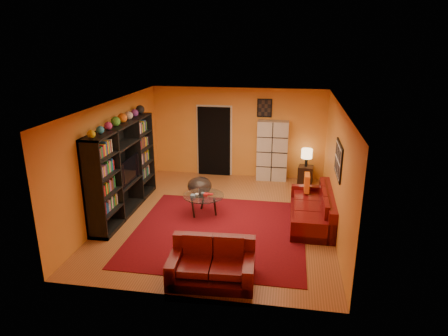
% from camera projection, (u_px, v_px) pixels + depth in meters
% --- Properties ---
extents(floor, '(6.00, 6.00, 0.00)m').
position_uv_depth(floor, '(220.00, 217.00, 9.19)').
color(floor, brown).
rests_on(floor, ground).
extents(ceiling, '(6.00, 6.00, 0.00)m').
position_uv_depth(ceiling, '(220.00, 105.00, 8.37)').
color(ceiling, white).
rests_on(ceiling, wall_back).
extents(wall_back, '(6.00, 0.00, 6.00)m').
position_uv_depth(wall_back, '(238.00, 133.00, 11.59)').
color(wall_back, orange).
rests_on(wall_back, floor).
extents(wall_front, '(6.00, 0.00, 6.00)m').
position_uv_depth(wall_front, '(185.00, 223.00, 5.97)').
color(wall_front, orange).
rests_on(wall_front, floor).
extents(wall_left, '(0.00, 6.00, 6.00)m').
position_uv_depth(wall_left, '(113.00, 158.00, 9.17)').
color(wall_left, orange).
rests_on(wall_left, floor).
extents(wall_right, '(0.00, 6.00, 6.00)m').
position_uv_depth(wall_right, '(337.00, 169.00, 8.39)').
color(wall_right, orange).
rests_on(wall_right, floor).
extents(rug, '(3.60, 3.60, 0.01)m').
position_uv_depth(rug, '(219.00, 231.00, 8.51)').
color(rug, '#520910').
rests_on(rug, floor).
extents(doorway, '(0.95, 0.10, 2.04)m').
position_uv_depth(doorway, '(214.00, 142.00, 11.75)').
color(doorway, black).
rests_on(doorway, floor).
extents(wall_art_right, '(0.03, 1.00, 0.70)m').
position_uv_depth(wall_art_right, '(339.00, 160.00, 8.02)').
color(wall_art_right, black).
rests_on(wall_art_right, wall_right).
extents(wall_art_back, '(0.42, 0.03, 0.52)m').
position_uv_depth(wall_art_back, '(265.00, 108.00, 11.22)').
color(wall_art_back, black).
rests_on(wall_art_back, wall_back).
extents(entertainment_unit, '(0.45, 3.00, 2.10)m').
position_uv_depth(entertainment_unit, '(123.00, 169.00, 9.22)').
color(entertainment_unit, black).
rests_on(entertainment_unit, floor).
extents(tv, '(1.01, 0.13, 0.58)m').
position_uv_depth(tv, '(126.00, 170.00, 9.25)').
color(tv, black).
rests_on(tv, entertainment_unit).
extents(sofa, '(0.91, 2.22, 0.85)m').
position_uv_depth(sofa, '(315.00, 209.00, 8.91)').
color(sofa, '#540B0E').
rests_on(sofa, rug).
extents(loveseat, '(1.48, 0.94, 0.85)m').
position_uv_depth(loveseat, '(212.00, 263.00, 6.79)').
color(loveseat, '#540B0E').
rests_on(loveseat, rug).
extents(throw_pillow, '(0.12, 0.42, 0.42)m').
position_uv_depth(throw_pillow, '(307.00, 183.00, 9.56)').
color(throw_pillow, orange).
rests_on(throw_pillow, sofa).
extents(coffee_table, '(0.94, 0.94, 0.47)m').
position_uv_depth(coffee_table, '(204.00, 197.00, 9.21)').
color(coffee_table, silver).
rests_on(coffee_table, floor).
extents(storage_cabinet, '(0.87, 0.40, 1.72)m').
position_uv_depth(storage_cabinet, '(272.00, 151.00, 11.38)').
color(storage_cabinet, beige).
rests_on(storage_cabinet, floor).
extents(bowl_chair, '(0.63, 0.63, 0.52)m').
position_uv_depth(bowl_chair, '(200.00, 186.00, 10.32)').
color(bowl_chair, black).
rests_on(bowl_chair, floor).
extents(side_table, '(0.45, 0.45, 0.50)m').
position_uv_depth(side_table, '(305.00, 175.00, 11.26)').
color(side_table, black).
rests_on(side_table, floor).
extents(table_lamp, '(0.30, 0.30, 0.51)m').
position_uv_depth(table_lamp, '(307.00, 154.00, 11.07)').
color(table_lamp, black).
rests_on(table_lamp, side_table).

